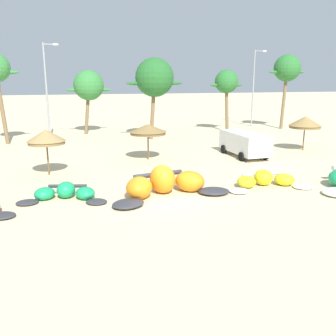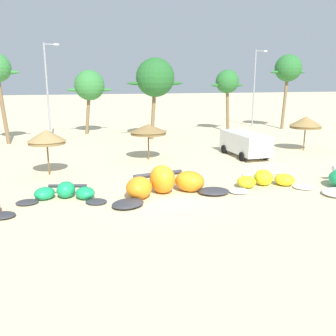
{
  "view_description": "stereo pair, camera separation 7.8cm",
  "coord_description": "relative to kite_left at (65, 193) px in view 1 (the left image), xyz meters",
  "views": [
    {
      "loc": [
        -4.66,
        -17.4,
        5.9
      ],
      "look_at": [
        0.84,
        2.0,
        1.0
      ],
      "focal_mm": 39.36,
      "sensor_mm": 36.0,
      "label": 1
    },
    {
      "loc": [
        -4.59,
        -17.42,
        5.9
      ],
      "look_at": [
        0.84,
        2.0,
        1.0
      ],
      "focal_mm": 39.36,
      "sensor_mm": 36.0,
      "label": 2
    }
  ],
  "objects": [
    {
      "name": "beach_umbrella_near_palms",
      "position": [
        19.53,
        8.0,
        2.06
      ],
      "size": [
        2.65,
        2.65,
        2.87
      ],
      "color": "brown",
      "rests_on": "ground"
    },
    {
      "name": "palm_center_right",
      "position": [
        17.95,
        20.4,
        5.16
      ],
      "size": [
        3.89,
        2.59,
        6.9
      ],
      "color": "brown",
      "rests_on": "ground"
    },
    {
      "name": "kite_left",
      "position": [
        0.0,
        0.0,
        0.0
      ],
      "size": [
        4.52,
        2.68,
        0.83
      ],
      "color": "#333338",
      "rests_on": "ground"
    },
    {
      "name": "beach_umbrella_middle",
      "position": [
        6.12,
        8.04,
        1.95
      ],
      "size": [
        2.76,
        2.76,
        2.65
      ],
      "color": "brown",
      "rests_on": "ground"
    },
    {
      "name": "palm_left_of_gap",
      "position": [
        2.99,
        22.69,
        4.84
      ],
      "size": [
        4.82,
        3.22,
        6.83
      ],
      "color": "brown",
      "rests_on": "ground"
    },
    {
      "name": "kite_left_of_center",
      "position": [
        5.05,
        -0.64,
        0.25
      ],
      "size": [
        6.64,
        3.57,
        1.49
      ],
      "color": "#333338",
      "rests_on": "ground"
    },
    {
      "name": "palm_center_left",
      "position": [
        8.93,
        17.33,
        5.65
      ],
      "size": [
        5.63,
        3.75,
        7.91
      ],
      "color": "brown",
      "rests_on": "ground"
    },
    {
      "name": "lamppost_west",
      "position": [
        -1.1,
        18.87,
        4.75
      ],
      "size": [
        1.47,
        0.24,
        9.13
      ],
      "color": "gray",
      "rests_on": "ground"
    },
    {
      "name": "palm_right_of_gap",
      "position": [
        25.78,
        20.72,
        6.68
      ],
      "size": [
        4.67,
        3.11,
        8.68
      ],
      "color": "brown",
      "rests_on": "ground"
    },
    {
      "name": "ground_plane",
      "position": [
        4.83,
        -0.99,
        -0.32
      ],
      "size": [
        260.0,
        260.0,
        0.0
      ],
      "primitive_type": "plane",
      "color": "beige"
    },
    {
      "name": "parked_van",
      "position": [
        13.55,
        7.23,
        0.77
      ],
      "size": [
        2.29,
        4.97,
        1.84
      ],
      "color": "white",
      "rests_on": "ground"
    },
    {
      "name": "lamppost_west_center",
      "position": [
        23.35,
        23.91,
        4.88
      ],
      "size": [
        1.68,
        0.24,
        9.35
      ],
      "color": "gray",
      "rests_on": "ground"
    },
    {
      "name": "beach_umbrella_near_van",
      "position": [
        -0.93,
        5.29,
        2.09
      ],
      "size": [
        2.35,
        2.35,
        2.86
      ],
      "color": "brown",
      "rests_on": "ground"
    },
    {
      "name": "kite_center",
      "position": [
        10.88,
        -0.72,
        0.02
      ],
      "size": [
        5.2,
        2.5,
        0.89
      ],
      "color": "white",
      "rests_on": "ground"
    }
  ]
}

